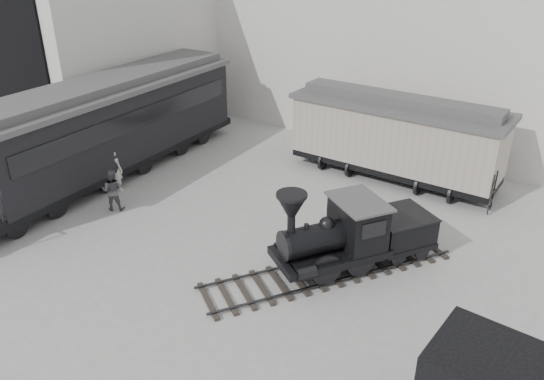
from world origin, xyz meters
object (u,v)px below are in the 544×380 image
Objects in this scene: passenger_coach at (111,126)px; visitor_a at (115,170)px; visitor_b at (112,190)px; locomotive at (348,238)px; boxcar at (395,135)px.

passenger_coach is 8.21× the size of visitor_a.
visitor_b is at bearing 126.04° from visitor_a.
passenger_coach is 2.19m from visitor_a.
locomotive is at bearing 172.73° from visitor_a.
locomotive reaches higher than visitor_b.
boxcar is at bearing 134.96° from locomotive.
visitor_a is (-8.64, -7.53, -1.01)m from boxcar.
passenger_coach is at bearing -77.01° from visitor_b.
locomotive is at bearing -77.52° from boxcar.
passenger_coach is at bearing -147.76° from boxcar.
locomotive is 0.54× the size of passenger_coach.
locomotive is 0.89× the size of boxcar.
visitor_b is (-9.03, -1.59, -0.25)m from locomotive.
locomotive is 10.26m from visitor_a.
passenger_coach is at bearing -151.50° from locomotive.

